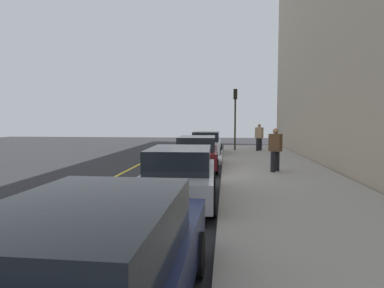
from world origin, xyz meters
The scene contains 11 objects.
ground_plane centered at (0.00, 0.00, 0.00)m, with size 56.00×56.00×0.00m, color #28282B.
sidewalk centered at (0.00, -3.30, 0.07)m, with size 28.00×4.60×0.15m, color #A39E93.
lane_stripe_centre centered at (0.00, 3.20, 0.00)m, with size 28.00×0.14×0.01m, color gold.
snow_bank_curb centered at (5.58, -0.70, 0.11)m, with size 6.14×0.56×0.22m, color white.
parked_car_navy centered at (-10.67, 0.11, 0.76)m, with size 4.81×1.95×1.51m.
parked_car_silver centered at (-4.94, 0.05, 0.76)m, with size 4.58×2.02×1.51m.
parked_car_maroon centered at (1.10, 0.13, 0.76)m, with size 4.70×2.02×1.51m.
parked_car_white centered at (7.23, 0.07, 0.76)m, with size 4.51×1.91×1.51m.
pedestrian_tan_coat centered at (9.08, -3.44, 1.13)m, with size 0.54×0.58×1.83m.
pedestrian_brown_coat centered at (-0.15, -3.17, 1.09)m, with size 0.52×0.56×1.77m.
traffic_light_pole centered at (9.29, -1.80, 3.02)m, with size 0.35×0.26×4.23m.
Camera 1 is at (-13.69, -1.16, 2.25)m, focal length 30.66 mm.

